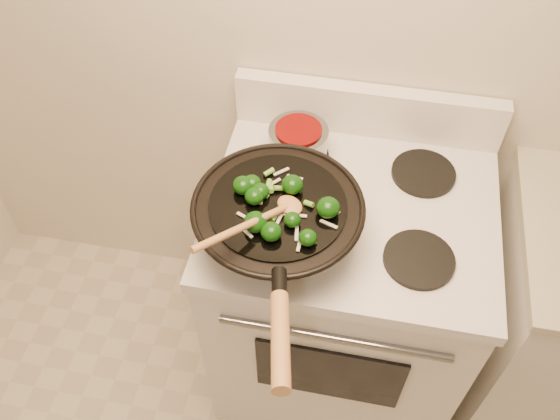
# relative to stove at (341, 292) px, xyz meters

# --- Properties ---
(stove) EXTENTS (0.78, 0.67, 1.08)m
(stove) POSITION_rel_stove_xyz_m (0.00, 0.00, 0.00)
(stove) COLOR white
(stove) RESTS_ON ground
(wok) EXTENTS (0.42, 0.70, 0.21)m
(wok) POSITION_rel_stove_xyz_m (-0.18, -0.16, 0.53)
(wok) COLOR black
(wok) RESTS_ON stove
(stirfry) EXTENTS (0.27, 0.25, 0.05)m
(stirfry) POSITION_rel_stove_xyz_m (-0.18, -0.17, 0.61)
(stirfry) COLOR #0D3708
(stirfry) RESTS_ON wok
(wooden_spoon) EXTENTS (0.22, 0.27, 0.09)m
(wooden_spoon) POSITION_rel_stove_xyz_m (-0.20, -0.22, 0.62)
(wooden_spoon) COLOR #B27B46
(wooden_spoon) RESTS_ON wok
(saucepan) EXTENTS (0.17, 0.27, 0.10)m
(saucepan) POSITION_rel_stove_xyz_m (-0.18, 0.15, 0.51)
(saucepan) COLOR gray
(saucepan) RESTS_ON stove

